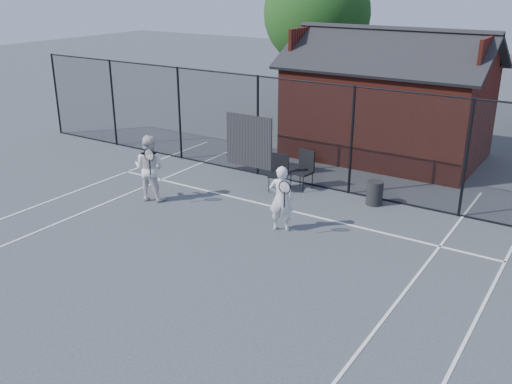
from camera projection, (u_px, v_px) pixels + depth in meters
The scene contains 10 objects.
ground at pixel (211, 253), 12.42m from camera, with size 80.00×80.00×0.00m, color #3F4448.
court_lines at pixel (171, 278), 11.38m from camera, with size 11.02×18.00×0.01m.
fence at pixel (308, 136), 15.99m from camera, with size 22.04×3.00×3.00m.
clubhouse at pixel (388, 108), 18.68m from camera, with size 6.50×4.36×4.19m.
tree_left at pixel (317, 14), 23.83m from camera, with size 4.48×4.48×6.44m.
player_front at pixel (281, 198), 13.27m from camera, with size 0.76×0.61×1.59m.
player_back at pixel (150, 168), 15.11m from camera, with size 1.03×0.87×1.78m.
chair_left at pixel (278, 174), 15.85m from camera, with size 0.49×0.51×1.01m, color black.
chair_right at pixel (302, 171), 15.99m from camera, with size 0.52×0.54×1.08m, color black.
waste_bin at pixel (375, 193), 14.96m from camera, with size 0.44×0.44×0.64m, color black.
Camera 1 is at (6.87, -8.84, 5.63)m, focal length 40.00 mm.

